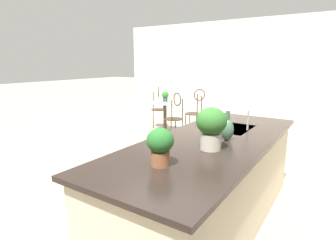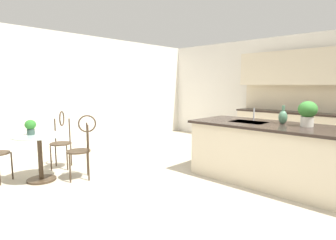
{
  "view_description": "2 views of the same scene",
  "coord_description": "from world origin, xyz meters",
  "px_view_note": "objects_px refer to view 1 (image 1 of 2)",
  "views": [
    {
      "loc": [
        2.7,
        1.9,
        1.66
      ],
      "look_at": [
        -0.52,
        -0.2,
        0.84
      ],
      "focal_mm": 29.18,
      "sensor_mm": 36.0,
      "label": 1
    },
    {
      "loc": [
        1.84,
        -3.27,
        1.52
      ],
      "look_at": [
        -0.86,
        -0.43,
        1.02
      ],
      "focal_mm": 29.25,
      "sensor_mm": 36.0,
      "label": 2
    }
  ],
  "objects_px": {
    "potted_plant_on_table": "(165,96)",
    "potted_plant_counter_near": "(211,126)",
    "chair_by_island": "(196,109)",
    "chair_toward_desk": "(158,105)",
    "vase_on_counter": "(227,129)",
    "bistro_table": "(165,115)",
    "potted_plant_counter_far": "(160,144)",
    "chair_near_window": "(175,114)"
  },
  "relations": [
    {
      "from": "potted_plant_on_table",
      "to": "potted_plant_counter_near",
      "type": "distance_m",
      "value": 4.2
    },
    {
      "from": "chair_near_window",
      "to": "potted_plant_counter_near",
      "type": "relative_size",
      "value": 2.82
    },
    {
      "from": "chair_by_island",
      "to": "potted_plant_counter_far",
      "type": "distance_m",
      "value": 4.56
    },
    {
      "from": "bistro_table",
      "to": "potted_plant_on_table",
      "type": "xyz_separation_m",
      "value": [
        -0.12,
        -0.08,
        0.43
      ]
    },
    {
      "from": "bistro_table",
      "to": "chair_near_window",
      "type": "xyz_separation_m",
      "value": [
        0.39,
        0.51,
        0.13
      ]
    },
    {
      "from": "potted_plant_on_table",
      "to": "vase_on_counter",
      "type": "distance_m",
      "value": 3.94
    },
    {
      "from": "chair_toward_desk",
      "to": "potted_plant_counter_near",
      "type": "distance_m",
      "value": 4.79
    },
    {
      "from": "potted_plant_on_table",
      "to": "chair_toward_desk",
      "type": "bearing_deg",
      "value": -128.51
    },
    {
      "from": "bistro_table",
      "to": "potted_plant_counter_near",
      "type": "height_order",
      "value": "potted_plant_counter_near"
    },
    {
      "from": "vase_on_counter",
      "to": "potted_plant_counter_far",
      "type": "bearing_deg",
      "value": -9.97
    },
    {
      "from": "chair_by_island",
      "to": "potted_plant_counter_near",
      "type": "relative_size",
      "value": 2.82
    },
    {
      "from": "potted_plant_counter_far",
      "to": "vase_on_counter",
      "type": "distance_m",
      "value": 0.92
    },
    {
      "from": "chair_by_island",
      "to": "vase_on_counter",
      "type": "bearing_deg",
      "value": 31.88
    },
    {
      "from": "bistro_table",
      "to": "chair_near_window",
      "type": "height_order",
      "value": "chair_near_window"
    },
    {
      "from": "bistro_table",
      "to": "potted_plant_counter_far",
      "type": "xyz_separation_m",
      "value": [
        3.69,
        2.42,
        0.63
      ]
    },
    {
      "from": "potted_plant_counter_near",
      "to": "potted_plant_counter_far",
      "type": "xyz_separation_m",
      "value": [
        0.55,
        -0.15,
        -0.05
      ]
    },
    {
      "from": "chair_toward_desk",
      "to": "potted_plant_on_table",
      "type": "bearing_deg",
      "value": 51.49
    },
    {
      "from": "bistro_table",
      "to": "potted_plant_on_table",
      "type": "relative_size",
      "value": 3.39
    },
    {
      "from": "chair_by_island",
      "to": "vase_on_counter",
      "type": "relative_size",
      "value": 3.62
    },
    {
      "from": "potted_plant_on_table",
      "to": "potted_plant_counter_near",
      "type": "height_order",
      "value": "potted_plant_counter_near"
    },
    {
      "from": "chair_toward_desk",
      "to": "vase_on_counter",
      "type": "distance_m",
      "value": 4.53
    },
    {
      "from": "chair_toward_desk",
      "to": "vase_on_counter",
      "type": "xyz_separation_m",
      "value": [
        3.26,
        3.11,
        0.46
      ]
    },
    {
      "from": "bistro_table",
      "to": "potted_plant_counter_far",
      "type": "height_order",
      "value": "potted_plant_counter_far"
    },
    {
      "from": "potted_plant_counter_near",
      "to": "vase_on_counter",
      "type": "bearing_deg",
      "value": 178.39
    },
    {
      "from": "potted_plant_on_table",
      "to": "potted_plant_counter_far",
      "type": "height_order",
      "value": "potted_plant_counter_far"
    },
    {
      "from": "chair_near_window",
      "to": "potted_plant_counter_far",
      "type": "height_order",
      "value": "potted_plant_counter_far"
    },
    {
      "from": "chair_by_island",
      "to": "potted_plant_counter_far",
      "type": "bearing_deg",
      "value": 24.15
    },
    {
      "from": "chair_near_window",
      "to": "potted_plant_counter_far",
      "type": "bearing_deg",
      "value": 30.12
    },
    {
      "from": "chair_near_window",
      "to": "chair_by_island",
      "type": "xyz_separation_m",
      "value": [
        -0.84,
        0.06,
        0.0
      ]
    },
    {
      "from": "vase_on_counter",
      "to": "chair_by_island",
      "type": "bearing_deg",
      "value": -148.12
    },
    {
      "from": "bistro_table",
      "to": "chair_toward_desk",
      "type": "height_order",
      "value": "chair_toward_desk"
    },
    {
      "from": "bistro_table",
      "to": "vase_on_counter",
      "type": "relative_size",
      "value": 2.78
    },
    {
      "from": "chair_toward_desk",
      "to": "potted_plant_counter_near",
      "type": "bearing_deg",
      "value": 40.58
    },
    {
      "from": "potted_plant_counter_far",
      "to": "bistro_table",
      "type": "bearing_deg",
      "value": -146.72
    },
    {
      "from": "chair_toward_desk",
      "to": "potted_plant_counter_near",
      "type": "relative_size",
      "value": 2.82
    },
    {
      "from": "bistro_table",
      "to": "chair_by_island",
      "type": "relative_size",
      "value": 0.77
    },
    {
      "from": "chair_by_island",
      "to": "chair_toward_desk",
      "type": "bearing_deg",
      "value": -91.45
    },
    {
      "from": "potted_plant_counter_near",
      "to": "potted_plant_counter_far",
      "type": "height_order",
      "value": "potted_plant_counter_near"
    },
    {
      "from": "chair_near_window",
      "to": "potted_plant_counter_near",
      "type": "height_order",
      "value": "potted_plant_counter_near"
    },
    {
      "from": "chair_by_island",
      "to": "vase_on_counter",
      "type": "xyz_separation_m",
      "value": [
        3.24,
        2.01,
        0.46
      ]
    },
    {
      "from": "bistro_table",
      "to": "chair_toward_desk",
      "type": "xyz_separation_m",
      "value": [
        -0.48,
        -0.53,
        0.13
      ]
    },
    {
      "from": "potted_plant_counter_near",
      "to": "potted_plant_on_table",
      "type": "bearing_deg",
      "value": -140.91
    }
  ]
}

